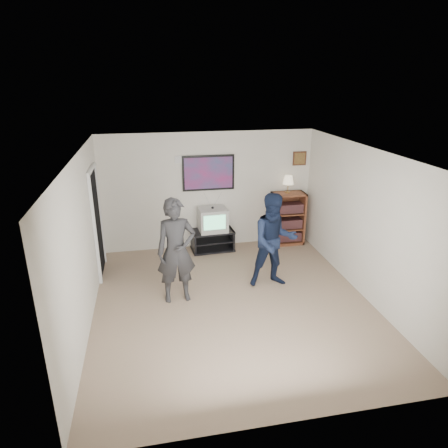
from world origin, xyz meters
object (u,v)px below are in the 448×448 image
object	(u,v)px
bookshelf	(287,218)
crt_television	(213,219)
person_tall	(176,251)
media_stand	(213,240)
person_short	(274,241)

from	to	relation	value
bookshelf	crt_television	bearing A→B (deg)	-178.31
crt_television	person_tall	xyz separation A→B (m)	(-0.92, -1.90, 0.19)
media_stand	crt_television	size ratio (longest dim) A/B	1.58
media_stand	bookshelf	distance (m)	1.74
bookshelf	person_tall	bearing A→B (deg)	-143.20
media_stand	crt_television	xyz separation A→B (m)	(0.01, -0.00, 0.47)
bookshelf	person_short	xyz separation A→B (m)	(-0.89, -1.77, 0.27)
bookshelf	person_short	distance (m)	2.00
crt_television	person_tall	bearing A→B (deg)	-118.31
media_stand	bookshelf	world-z (taller)	bookshelf
person_short	media_stand	bearing A→B (deg)	116.97
person_tall	person_short	distance (m)	1.73
person_tall	person_short	size ratio (longest dim) A/B	1.04
crt_television	person_short	xyz separation A→B (m)	(0.80, -1.72, 0.15)
bookshelf	person_short	world-z (taller)	person_short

